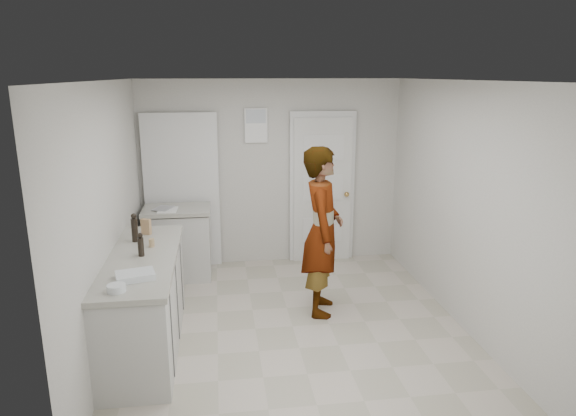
{
  "coord_description": "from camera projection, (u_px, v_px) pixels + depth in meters",
  "views": [
    {
      "loc": [
        -0.72,
        -4.82,
        2.56
      ],
      "look_at": [
        0.01,
        0.4,
        1.18
      ],
      "focal_mm": 32.0,
      "sensor_mm": 36.0,
      "label": 1
    }
  ],
  "objects": [
    {
      "name": "baking_dish",
      "position": [
        135.0,
        276.0,
        4.22
      ],
      "size": [
        0.35,
        0.28,
        0.05
      ],
      "rotation": [
        0.0,
        0.0,
        0.24
      ],
      "color": "silver",
      "rests_on": "main_counter"
    },
    {
      "name": "room_shell",
      "position": [
        259.0,
        191.0,
        6.95
      ],
      "size": [
        4.0,
        4.0,
        4.0
      ],
      "color": "#B8B5AE",
      "rests_on": "ground"
    },
    {
      "name": "side_counter",
      "position": [
        179.0,
        245.0,
        6.57
      ],
      "size": [
        0.84,
        0.61,
        0.93
      ],
      "color": "silver",
      "rests_on": "ground"
    },
    {
      "name": "egg_bowl",
      "position": [
        116.0,
        288.0,
        3.97
      ],
      "size": [
        0.15,
        0.15,
        0.06
      ],
      "color": "silver",
      "rests_on": "main_counter"
    },
    {
      "name": "oil_cruet_a",
      "position": [
        141.0,
        245.0,
        4.72
      ],
      "size": [
        0.06,
        0.06,
        0.22
      ],
      "color": "black",
      "rests_on": "main_counter"
    },
    {
      "name": "person",
      "position": [
        322.0,
        232.0,
        5.5
      ],
      "size": [
        0.57,
        0.75,
        1.84
      ],
      "primitive_type": "imported",
      "rotation": [
        0.0,
        0.0,
        1.36
      ],
      "color": "silver",
      "rests_on": "ground"
    },
    {
      "name": "main_counter",
      "position": [
        145.0,
        305.0,
        4.87
      ],
      "size": [
        0.64,
        1.96,
        0.93
      ],
      "color": "silver",
      "rests_on": "ground"
    },
    {
      "name": "cake_mix_box",
      "position": [
        146.0,
        227.0,
        5.37
      ],
      "size": [
        0.11,
        0.08,
        0.17
      ],
      "primitive_type": "cube",
      "rotation": [
        0.0,
        0.0,
        -0.43
      ],
      "color": "#A27A51",
      "rests_on": "main_counter"
    },
    {
      "name": "ground",
      "position": [
        293.0,
        326.0,
        5.36
      ],
      "size": [
        4.0,
        4.0,
        0.0
      ],
      "primitive_type": "plane",
      "color": "#ABA48F",
      "rests_on": "ground"
    },
    {
      "name": "oil_cruet_b",
      "position": [
        135.0,
        228.0,
        5.12
      ],
      "size": [
        0.06,
        0.06,
        0.29
      ],
      "color": "black",
      "rests_on": "main_counter"
    },
    {
      "name": "spice_jar",
      "position": [
        152.0,
        243.0,
        4.99
      ],
      "size": [
        0.05,
        0.05,
        0.08
      ],
      "primitive_type": "cylinder",
      "color": "tan",
      "rests_on": "main_counter"
    },
    {
      "name": "papers",
      "position": [
        168.0,
        210.0,
        6.34
      ],
      "size": [
        0.24,
        0.3,
        0.01
      ],
      "primitive_type": "cube",
      "rotation": [
        0.0,
        0.0,
        -0.04
      ],
      "color": "white",
      "rests_on": "side_counter"
    }
  ]
}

